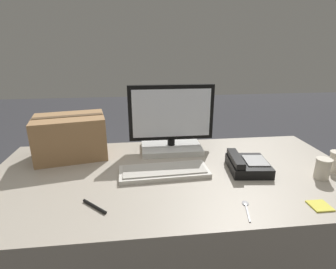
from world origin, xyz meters
name	(u,v)px	position (x,y,z in m)	size (l,w,h in m)	color
office_desk	(174,234)	(0.00, 0.00, 0.37)	(1.80, 0.90, 0.75)	#A89E8E
monitor	(171,125)	(0.02, 0.30, 0.90)	(0.49, 0.25, 0.39)	white
keyboard	(164,171)	(-0.05, -0.01, 0.76)	(0.44, 0.19, 0.03)	beige
desk_phone	(247,165)	(0.37, -0.02, 0.78)	(0.21, 0.23, 0.08)	black
paper_cup_left	(323,168)	(0.68, -0.14, 0.80)	(0.07, 0.07, 0.10)	beige
spoon	(246,207)	(0.24, -0.32, 0.75)	(0.05, 0.14, 0.00)	#B2B2B7
cardboard_box	(71,137)	(-0.54, 0.27, 0.86)	(0.41, 0.32, 0.23)	#9E754C
pen_marker	(95,206)	(-0.35, -0.26, 0.75)	(0.10, 0.10, 0.01)	black
sticky_note_pad	(320,206)	(0.53, -0.35, 0.75)	(0.08, 0.08, 0.01)	#E5DB4C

